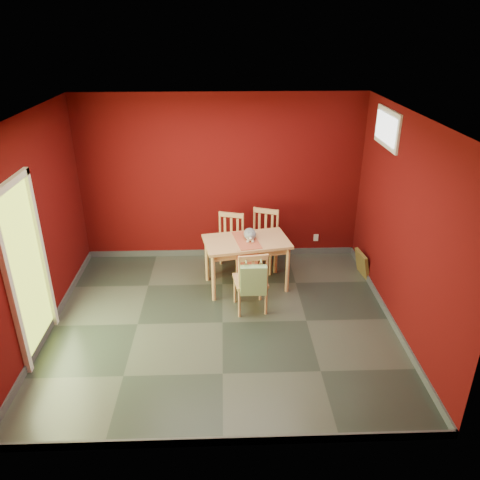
{
  "coord_description": "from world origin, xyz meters",
  "views": [
    {
      "loc": [
        0.05,
        -5.18,
        3.64
      ],
      "look_at": [
        0.25,
        0.45,
        1.0
      ],
      "focal_mm": 35.0,
      "sensor_mm": 36.0,
      "label": 1
    }
  ],
  "objects_px": {
    "cat": "(250,232)",
    "chair_near": "(251,280)",
    "dining_table": "(246,246)",
    "chair_far_left": "(229,243)",
    "picture_frame": "(362,264)",
    "tote_bag": "(253,280)",
    "chair_far_right": "(263,239)"
  },
  "relations": [
    {
      "from": "chair_near",
      "to": "picture_frame",
      "type": "distance_m",
      "value": 2.03
    },
    {
      "from": "chair_far_left",
      "to": "chair_near",
      "type": "height_order",
      "value": "chair_far_left"
    },
    {
      "from": "chair_far_left",
      "to": "chair_near",
      "type": "distance_m",
      "value": 1.21
    },
    {
      "from": "cat",
      "to": "chair_near",
      "type": "bearing_deg",
      "value": -117.39
    },
    {
      "from": "dining_table",
      "to": "chair_far_left",
      "type": "distance_m",
      "value": 0.61
    },
    {
      "from": "dining_table",
      "to": "chair_near",
      "type": "xyz_separation_m",
      "value": [
        0.03,
        -0.65,
        -0.19
      ]
    },
    {
      "from": "chair_near",
      "to": "tote_bag",
      "type": "relative_size",
      "value": 1.93
    },
    {
      "from": "chair_far_left",
      "to": "dining_table",
      "type": "bearing_deg",
      "value": -64.6
    },
    {
      "from": "dining_table",
      "to": "chair_near",
      "type": "height_order",
      "value": "chair_near"
    },
    {
      "from": "chair_near",
      "to": "tote_bag",
      "type": "height_order",
      "value": "chair_near"
    },
    {
      "from": "chair_near",
      "to": "cat",
      "type": "bearing_deg",
      "value": 88.21
    },
    {
      "from": "dining_table",
      "to": "picture_frame",
      "type": "xyz_separation_m",
      "value": [
        1.83,
        0.25,
        -0.46
      ]
    },
    {
      "from": "chair_near",
      "to": "chair_far_right",
      "type": "bearing_deg",
      "value": 78.11
    },
    {
      "from": "dining_table",
      "to": "picture_frame",
      "type": "bearing_deg",
      "value": 7.89
    },
    {
      "from": "dining_table",
      "to": "cat",
      "type": "bearing_deg",
      "value": 54.12
    },
    {
      "from": "chair_far_right",
      "to": "cat",
      "type": "xyz_separation_m",
      "value": [
        -0.24,
        -0.53,
        0.36
      ]
    },
    {
      "from": "chair_near",
      "to": "tote_bag",
      "type": "distance_m",
      "value": 0.25
    },
    {
      "from": "dining_table",
      "to": "chair_near",
      "type": "bearing_deg",
      "value": -87.42
    },
    {
      "from": "tote_bag",
      "to": "chair_far_left",
      "type": "bearing_deg",
      "value": 102.01
    },
    {
      "from": "chair_far_left",
      "to": "picture_frame",
      "type": "relative_size",
      "value": 2.26
    },
    {
      "from": "chair_near",
      "to": "picture_frame",
      "type": "bearing_deg",
      "value": 26.8
    },
    {
      "from": "tote_bag",
      "to": "picture_frame",
      "type": "relative_size",
      "value": 1.15
    },
    {
      "from": "chair_far_left",
      "to": "cat",
      "type": "height_order",
      "value": "cat"
    },
    {
      "from": "dining_table",
      "to": "tote_bag",
      "type": "xyz_separation_m",
      "value": [
        0.05,
        -0.87,
        -0.07
      ]
    },
    {
      "from": "chair_far_left",
      "to": "picture_frame",
      "type": "bearing_deg",
      "value": -7.42
    },
    {
      "from": "tote_bag",
      "to": "picture_frame",
      "type": "distance_m",
      "value": 2.14
    },
    {
      "from": "chair_far_left",
      "to": "chair_far_right",
      "type": "bearing_deg",
      "value": 8.51
    },
    {
      "from": "picture_frame",
      "to": "chair_near",
      "type": "bearing_deg",
      "value": -153.2
    },
    {
      "from": "chair_far_right",
      "to": "picture_frame",
      "type": "distance_m",
      "value": 1.6
    },
    {
      "from": "chair_near",
      "to": "picture_frame",
      "type": "relative_size",
      "value": 2.22
    },
    {
      "from": "chair_far_right",
      "to": "cat",
      "type": "distance_m",
      "value": 0.69
    },
    {
      "from": "dining_table",
      "to": "tote_bag",
      "type": "distance_m",
      "value": 0.88
    }
  ]
}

